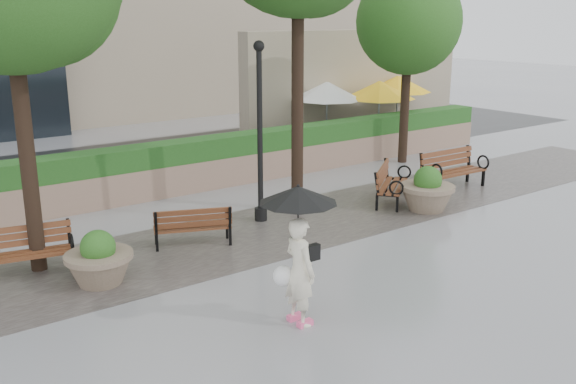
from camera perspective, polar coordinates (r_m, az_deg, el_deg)
ground at (r=11.37m, az=4.50°, el=-7.96°), size 100.00×100.00×0.00m
cobble_strip at (r=13.61m, az=-3.81°, el=-3.91°), size 28.00×3.20×0.01m
hedge_wall at (r=16.80m, az=-11.28°, el=1.93°), size 24.00×0.80×1.35m
cafe_wall at (r=24.36m, az=6.12°, el=9.46°), size 10.00×0.60×4.00m
cafe_hedge at (r=22.66m, az=8.84°, el=4.95°), size 8.00×0.50×0.90m
asphalt_street at (r=20.56m, az=-16.01°, el=2.18°), size 40.00×7.00×0.00m
bench_1 at (r=12.43m, az=-22.18°, el=-5.73°), size 1.72×0.97×0.87m
bench_2 at (r=13.11m, az=-8.45°, el=-3.70°), size 1.64×1.15×0.82m
bench_3 at (r=16.13m, az=9.18°, el=0.04°), size 1.78×1.58×0.93m
bench_4 at (r=17.69m, az=14.43°, el=1.22°), size 1.95×0.82×1.03m
planter_left at (r=11.58m, az=-16.43°, el=-6.09°), size 1.17×1.17×0.98m
planter_right at (r=15.58m, az=12.26°, el=-0.11°), size 1.29×1.29×1.08m
lamppost at (r=14.16m, az=-2.50°, el=4.24°), size 0.28×0.28×4.00m
tree_2 at (r=20.40m, az=10.82°, el=14.33°), size 3.30×3.18×5.91m
patio_umb_white at (r=22.28m, az=3.49°, el=8.94°), size 2.50×2.50×2.30m
patio_umb_yellow_a at (r=22.73m, az=8.14°, el=8.94°), size 2.50×2.50×2.30m
patio_umb_yellow_b at (r=24.87m, az=9.75°, el=9.42°), size 2.50×2.50×2.30m
pedestrian at (r=9.44m, az=0.96°, el=-4.43°), size 1.16×1.16×2.13m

